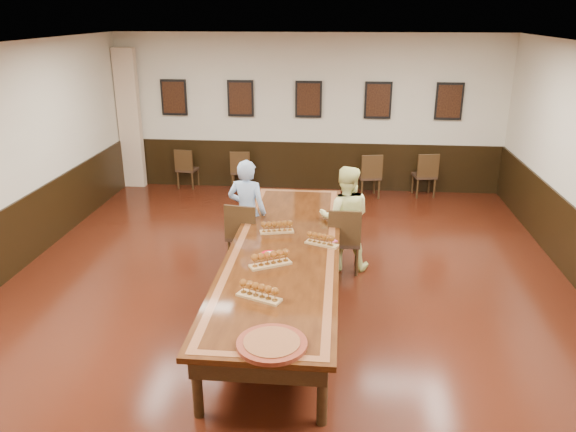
# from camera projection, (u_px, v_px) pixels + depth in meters

# --- Properties ---
(floor) EXTENTS (8.00, 10.00, 0.02)m
(floor) POSITION_uv_depth(u_px,v_px,m) (284.00, 300.00, 7.43)
(floor) COLOR black
(floor) RESTS_ON ground
(ceiling) EXTENTS (8.00, 10.00, 0.02)m
(ceiling) POSITION_uv_depth(u_px,v_px,m) (284.00, 48.00, 6.32)
(ceiling) COLOR white
(ceiling) RESTS_ON floor
(wall_back) EXTENTS (8.00, 0.02, 3.20)m
(wall_back) POSITION_uv_depth(u_px,v_px,m) (309.00, 114.00, 11.56)
(wall_back) COLOR beige
(wall_back) RESTS_ON floor
(chair_man) EXTENTS (0.55, 0.58, 1.00)m
(chair_man) POSITION_uv_depth(u_px,v_px,m) (245.00, 233.00, 8.30)
(chair_man) COLOR #302015
(chair_man) RESTS_ON floor
(chair_woman) EXTENTS (0.47, 0.51, 0.99)m
(chair_woman) POSITION_uv_depth(u_px,v_px,m) (344.00, 239.00, 8.12)
(chair_woman) COLOR #302015
(chair_woman) RESTS_ON floor
(spare_chair_a) EXTENTS (0.46, 0.49, 0.86)m
(spare_chair_a) POSITION_uv_depth(u_px,v_px,m) (188.00, 168.00, 12.02)
(spare_chair_a) COLOR #302015
(spare_chair_a) RESTS_ON floor
(spare_chair_b) EXTENTS (0.44, 0.48, 0.86)m
(spare_chair_b) POSITION_uv_depth(u_px,v_px,m) (241.00, 170.00, 11.85)
(spare_chair_b) COLOR #302015
(spare_chair_b) RESTS_ON floor
(spare_chair_c) EXTENTS (0.52, 0.55, 0.92)m
(spare_chair_c) POSITION_uv_depth(u_px,v_px,m) (369.00, 175.00, 11.38)
(spare_chair_c) COLOR #302015
(spare_chair_c) RESTS_ON floor
(spare_chair_d) EXTENTS (0.50, 0.53, 0.92)m
(spare_chair_d) POSITION_uv_depth(u_px,v_px,m) (424.00, 174.00, 11.45)
(spare_chair_d) COLOR #302015
(spare_chair_d) RESTS_ON floor
(person_man) EXTENTS (0.64, 0.48, 1.60)m
(person_man) POSITION_uv_depth(u_px,v_px,m) (247.00, 212.00, 8.29)
(person_man) COLOR #4C7FBF
(person_man) RESTS_ON floor
(person_woman) EXTENTS (0.78, 0.61, 1.55)m
(person_woman) POSITION_uv_depth(u_px,v_px,m) (345.00, 218.00, 8.12)
(person_woman) COLOR #F8FA9C
(person_woman) RESTS_ON floor
(pink_phone) EXTENTS (0.15, 0.17, 0.01)m
(pink_phone) POSITION_uv_depth(u_px,v_px,m) (332.00, 240.00, 7.40)
(pink_phone) COLOR #E24B7C
(pink_phone) RESTS_ON conference_table
(curtain) EXTENTS (0.45, 0.18, 2.90)m
(curtain) POSITION_uv_depth(u_px,v_px,m) (130.00, 119.00, 11.76)
(curtain) COLOR tan
(curtain) RESTS_ON floor
(wainscoting) EXTENTS (8.00, 10.00, 1.00)m
(wainscoting) POSITION_uv_depth(u_px,v_px,m) (284.00, 265.00, 7.26)
(wainscoting) COLOR black
(wainscoting) RESTS_ON floor
(conference_table) EXTENTS (1.40, 5.00, 0.76)m
(conference_table) POSITION_uv_depth(u_px,v_px,m) (284.00, 258.00, 7.22)
(conference_table) COLOR black
(conference_table) RESTS_ON floor
(posters) EXTENTS (6.14, 0.04, 0.74)m
(posters) POSITION_uv_depth(u_px,v_px,m) (309.00, 99.00, 11.39)
(posters) COLOR black
(posters) RESTS_ON wall_back
(flight_a) EXTENTS (0.48, 0.25, 0.17)m
(flight_a) POSITION_uv_depth(u_px,v_px,m) (277.00, 227.00, 7.62)
(flight_a) COLOR #9D7542
(flight_a) RESTS_ON conference_table
(flight_b) EXTENTS (0.45, 0.29, 0.16)m
(flight_b) POSITION_uv_depth(u_px,v_px,m) (321.00, 240.00, 7.22)
(flight_b) COLOR #9D7542
(flight_b) RESTS_ON conference_table
(flight_c) EXTENTS (0.51, 0.38, 0.19)m
(flight_c) POSITION_uv_depth(u_px,v_px,m) (270.00, 259.00, 6.63)
(flight_c) COLOR #9D7542
(flight_c) RESTS_ON conference_table
(flight_d) EXTENTS (0.51, 0.33, 0.18)m
(flight_d) POSITION_uv_depth(u_px,v_px,m) (259.00, 292.00, 5.87)
(flight_d) COLOR #9D7542
(flight_d) RESTS_ON conference_table
(red_plate_grp) EXTENTS (0.21, 0.21, 0.03)m
(red_plate_grp) POSITION_uv_depth(u_px,v_px,m) (269.00, 254.00, 6.95)
(red_plate_grp) COLOR red
(red_plate_grp) RESTS_ON conference_table
(carved_platter) EXTENTS (0.81, 0.81, 0.05)m
(carved_platter) POSITION_uv_depth(u_px,v_px,m) (272.00, 344.00, 5.07)
(carved_platter) COLOR maroon
(carved_platter) RESTS_ON conference_table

